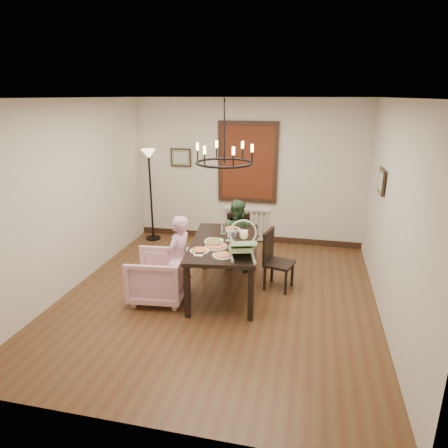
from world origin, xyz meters
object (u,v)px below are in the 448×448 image
at_px(armchair, 158,277).
at_px(baby_bouncer, 242,245).
at_px(drinking_glass, 233,238).
at_px(chair_right, 279,260).
at_px(elderly_woman, 179,266).
at_px(dining_table, 224,247).
at_px(seated_man, 236,240).
at_px(chair_far, 237,241).
at_px(floor_lamp, 151,196).

distance_m(armchair, baby_bouncer, 1.38).
relative_size(armchair, baby_bouncer, 1.47).
xyz_separation_m(armchair, drinking_glass, (1.01, 0.46, 0.51)).
bearing_deg(chair_right, elderly_woman, 130.54).
distance_m(armchair, elderly_woman, 0.37).
xyz_separation_m(dining_table, seated_man, (0.01, 0.87, -0.21)).
xyz_separation_m(chair_far, drinking_glass, (0.12, -0.96, 0.41)).
bearing_deg(baby_bouncer, drinking_glass, 97.34).
xyz_separation_m(dining_table, elderly_woman, (-0.56, -0.42, -0.18)).
height_order(dining_table, floor_lamp, floor_lamp).
bearing_deg(armchair, floor_lamp, -161.96).
bearing_deg(armchair, seated_man, 140.18).
bearing_deg(seated_man, drinking_glass, 110.79).
xyz_separation_m(dining_table, baby_bouncer, (0.35, -0.51, 0.26)).
xyz_separation_m(armchair, floor_lamp, (-1.06, 2.39, 0.55)).
height_order(seated_man, drinking_glass, seated_man).
distance_m(chair_far, elderly_woman, 1.50).
bearing_deg(floor_lamp, baby_bouncer, -46.83).
bearing_deg(dining_table, drinking_glass, -2.73).
bearing_deg(seated_man, armchair, 69.34).
height_order(chair_right, armchair, chair_right).
distance_m(chair_far, floor_lamp, 2.22).
bearing_deg(seated_man, elderly_woman, 79.30).
bearing_deg(drinking_glass, seated_man, 97.59).
height_order(chair_right, elderly_woman, elderly_woman).
distance_m(chair_far, chair_right, 1.05).
bearing_deg(seated_man, chair_right, 155.76).
relative_size(drinking_glass, floor_lamp, 0.07).
relative_size(baby_bouncer, floor_lamp, 0.29).
bearing_deg(chair_far, floor_lamp, 148.58).
distance_m(chair_right, drinking_glass, 0.82).
xyz_separation_m(chair_far, seated_man, (0.01, -0.10, 0.05)).
bearing_deg(baby_bouncer, seated_man, 87.75).
xyz_separation_m(seated_man, floor_lamp, (-1.96, 1.06, 0.40)).
bearing_deg(seated_man, floor_lamp, -15.35).
bearing_deg(dining_table, chair_right, 12.36).
distance_m(seated_man, drinking_glass, 0.94).
bearing_deg(chair_far, drinking_glass, -87.89).
relative_size(chair_right, armchair, 1.18).
xyz_separation_m(armchair, seated_man, (0.89, 1.33, 0.15)).
bearing_deg(chair_right, baby_bouncer, 164.12).
height_order(dining_table, chair_right, chair_right).
distance_m(baby_bouncer, floor_lamp, 3.35).
height_order(dining_table, seated_man, seated_man).
height_order(elderly_woman, drinking_glass, elderly_woman).
relative_size(chair_right, seated_man, 0.91).
relative_size(chair_far, baby_bouncer, 1.71).
xyz_separation_m(dining_table, armchair, (-0.88, -0.45, -0.36)).
bearing_deg(elderly_woman, chair_far, 174.89).
xyz_separation_m(dining_table, chair_right, (0.79, 0.28, -0.25)).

